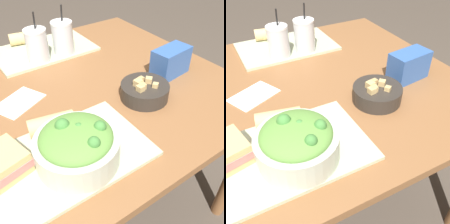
# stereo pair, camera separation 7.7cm
# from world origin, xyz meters

# --- Properties ---
(ground_plane) EXTENTS (12.00, 12.00, 0.00)m
(ground_plane) POSITION_xyz_m (0.00, 0.00, 0.00)
(ground_plane) COLOR #4C4238
(dining_table) EXTENTS (1.42, 1.06, 0.74)m
(dining_table) POSITION_xyz_m (0.00, 0.00, 0.66)
(dining_table) COLOR brown
(dining_table) RESTS_ON ground_plane
(tray_near) EXTENTS (0.45, 0.29, 0.01)m
(tray_near) POSITION_xyz_m (-0.07, -0.30, 0.75)
(tray_near) COLOR #B2BC99
(tray_near) RESTS_ON dining_table
(tray_far) EXTENTS (0.45, 0.29, 0.01)m
(tray_far) POSITION_xyz_m (0.16, 0.36, 0.75)
(tray_far) COLOR #B2BC99
(tray_far) RESTS_ON dining_table
(salad_bowl) EXTENTS (0.22, 0.22, 0.13)m
(salad_bowl) POSITION_xyz_m (-0.05, -0.33, 0.81)
(salad_bowl) COLOR beige
(salad_bowl) RESTS_ON tray_near
(soup_bowl) EXTENTS (0.17, 0.17, 0.08)m
(soup_bowl) POSITION_xyz_m (0.29, -0.20, 0.77)
(soup_bowl) COLOR #2D2823
(soup_bowl) RESTS_ON dining_table
(baguette_near) EXTENTS (0.14, 0.08, 0.06)m
(baguette_near) POSITION_xyz_m (-0.05, -0.19, 0.78)
(baguette_near) COLOR tan
(baguette_near) RESTS_ON tray_near
(baguette_far) EXTENTS (0.12, 0.07, 0.06)m
(baguette_far) POSITION_xyz_m (0.09, 0.47, 0.78)
(baguette_far) COLOR tan
(baguette_far) RESTS_ON tray_far
(drink_cup_dark) EXTENTS (0.09, 0.09, 0.21)m
(drink_cup_dark) POSITION_xyz_m (0.10, 0.26, 0.82)
(drink_cup_dark) COLOR silver
(drink_cup_dark) RESTS_ON tray_far
(drink_cup_red) EXTENTS (0.09, 0.09, 0.21)m
(drink_cup_red) POSITION_xyz_m (0.22, 0.26, 0.82)
(drink_cup_red) COLOR silver
(drink_cup_red) RESTS_ON tray_far
(chip_bag) EXTENTS (0.16, 0.10, 0.11)m
(chip_bag) POSITION_xyz_m (0.49, -0.13, 0.80)
(chip_bag) COLOR #335BA3
(chip_bag) RESTS_ON dining_table
(napkin_folded) EXTENTS (0.19, 0.17, 0.00)m
(napkin_folded) POSITION_xyz_m (-0.09, 0.03, 0.74)
(napkin_folded) COLOR white
(napkin_folded) RESTS_ON dining_table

